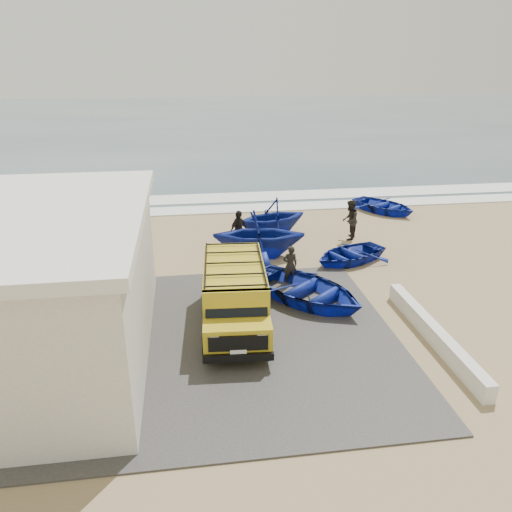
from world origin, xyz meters
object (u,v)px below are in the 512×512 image
boat_mid_left (259,234)px  fisherman_back (238,230)px  boat_near_right (349,254)px  boat_far_left (272,217)px  fisherman_middle (350,220)px  parapet (434,334)px  fisherman_front (290,265)px  van (234,293)px  boat_far_right (384,206)px  boat_near_left (306,290)px

boat_mid_left → fisherman_back: 1.32m
boat_near_right → boat_far_left: (-2.64, 3.79, 0.57)m
boat_mid_left → fisherman_middle: size_ratio=2.07×
boat_near_right → boat_mid_left: size_ratio=0.87×
parapet → fisherman_front: size_ratio=3.93×
boat_mid_left → fisherman_front: boat_mid_left is taller
parapet → boat_near_right: 6.55m
boat_mid_left → fisherman_front: size_ratio=2.56×
van → boat_far_right: 14.83m
boat_mid_left → boat_far_right: 9.68m
van → boat_mid_left: bearing=77.9°
boat_near_left → fisherman_front: bearing=60.0°
boat_near_left → fisherman_middle: fisherman_middle is taller
boat_near_left → boat_far_right: (6.84, 10.08, -0.08)m
boat_far_right → fisherman_front: 11.08m
fisherman_front → boat_far_left: bearing=-94.6°
boat_mid_left → fisherman_middle: boat_mid_left is taller
boat_near_left → boat_near_right: (2.66, 3.36, -0.12)m
boat_near_left → boat_far_right: boat_near_left is taller
boat_mid_left → boat_far_right: size_ratio=1.06×
van → boat_mid_left: van is taller
van → fisherman_back: bearing=86.4°
boat_mid_left → boat_far_left: (1.03, 2.69, -0.11)m
van → boat_far_right: van is taller
boat_near_right → fisherman_back: (-4.42, 2.17, 0.54)m
parapet → boat_far_right: boat_far_right is taller
boat_near_left → fisherman_front: size_ratio=2.95×
van → parapet: bearing=-14.0°
boat_mid_left → fisherman_middle: 4.84m
boat_near_left → fisherman_front: fisherman_front is taller
parapet → fisherman_front: (-3.44, 4.74, 0.49)m
boat_near_left → parapet: bearing=-83.8°
fisherman_middle → boat_near_right: bearing=10.6°
van → fisherman_front: (2.40, 2.87, -0.37)m
fisherman_front → fisherman_back: size_ratio=0.86×
boat_far_right → fisherman_front: fisherman_front is taller
boat_near_right → fisherman_back: 4.96m
fisherman_back → boat_far_left: bearing=-0.7°
van → boat_mid_left: 5.99m
boat_far_left → fisherman_back: size_ratio=1.96×
parapet → boat_near_left: 4.50m
van → fisherman_middle: size_ratio=2.66×
parapet → van: size_ratio=1.19×
boat_mid_left → fisherman_middle: (4.55, 1.64, -0.09)m
boat_mid_left → fisherman_back: bearing=41.7°
fisherman_front → parapet: bearing=124.1°
boat_near_right → fisherman_back: fisherman_back is taller
fisherman_front → boat_far_right: bearing=-131.7°
boat_far_left → fisherman_back: bearing=-65.8°
van → fisherman_front: size_ratio=3.29×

